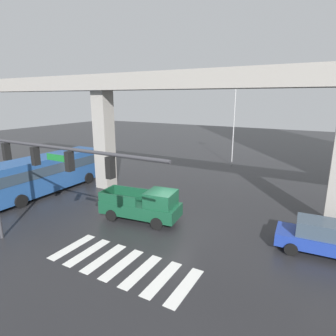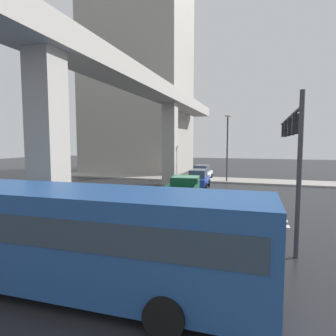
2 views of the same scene
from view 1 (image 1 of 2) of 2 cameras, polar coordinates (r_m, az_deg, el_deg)
ground_plane at (r=17.71m, az=0.62°, el=-11.55°), size 120.00×120.00×0.00m
crosswalk_stripes at (r=14.23m, az=-9.27°, el=-18.68°), size 7.15×2.80×0.01m
elevated_overpass at (r=19.61m, az=6.63°, el=15.00°), size 49.17×2.31×9.39m
pickup_truck at (r=18.11m, az=-4.79°, el=-7.58°), size 5.29×2.55×2.08m
city_bus at (r=25.08m, az=-23.97°, el=-0.84°), size 2.96×10.85×2.99m
sedan_blue at (r=16.45m, az=28.55°, el=-12.21°), size 4.40×2.17×1.72m
traffic_signal_mast at (r=14.33m, az=-25.38°, el=0.68°), size 10.89×0.32×6.20m
flagpole at (r=32.90m, az=13.42°, el=10.46°), size 1.16×0.12×9.97m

